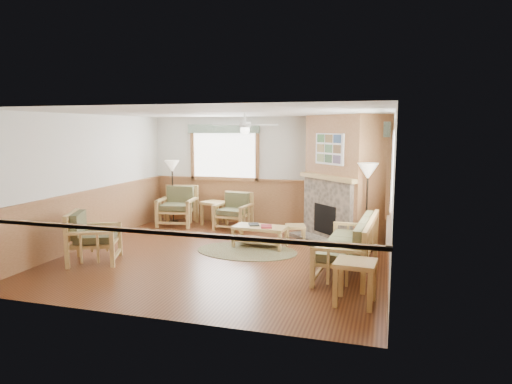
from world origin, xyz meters
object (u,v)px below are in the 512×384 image
(armchair_back_left, at_px, (177,206))
(footstool, at_px, (295,233))
(coffee_table, at_px, (260,236))
(end_table_chairs, at_px, (214,213))
(armchair_back_right, at_px, (233,211))
(floor_lamp_right, at_px, (367,207))
(floor_lamp_left, at_px, (173,191))
(sofa, at_px, (348,245))
(armchair_left, at_px, (94,237))
(end_table_sofa, at_px, (355,283))

(armchair_back_left, bearing_deg, footstool, -22.44)
(coffee_table, bearing_deg, end_table_chairs, 138.39)
(armchair_back_left, relative_size, armchair_back_right, 1.12)
(floor_lamp_right, bearing_deg, floor_lamp_left, 163.33)
(sofa, relative_size, armchair_left, 2.17)
(sofa, xyz_separation_m, floor_lamp_right, (0.23, 1.42, 0.42))
(armchair_left, distance_m, floor_lamp_right, 5.16)
(armchair_left, relative_size, end_table_chairs, 1.55)
(sofa, distance_m, floor_lamp_right, 1.50)
(coffee_table, distance_m, footstool, 0.86)
(sofa, bearing_deg, end_table_chairs, -125.77)
(coffee_table, distance_m, floor_lamp_right, 2.22)
(armchair_back_left, xyz_separation_m, end_table_chairs, (0.88, 0.27, -0.18))
(end_table_sofa, xyz_separation_m, floor_lamp_right, (0.00, 2.84, 0.57))
(sofa, relative_size, armchair_back_right, 2.35)
(floor_lamp_left, height_order, floor_lamp_right, floor_lamp_right)
(coffee_table, bearing_deg, footstool, 48.36)
(floor_lamp_left, bearing_deg, end_table_chairs, 0.76)
(floor_lamp_left, bearing_deg, armchair_back_left, -46.38)
(armchair_back_left, height_order, armchair_back_right, armchair_back_left)
(floor_lamp_left, bearing_deg, footstool, -17.99)
(armchair_back_right, xyz_separation_m, floor_lamp_left, (-1.73, 0.26, 0.38))
(armchair_back_right, bearing_deg, end_table_chairs, 161.58)
(armchair_back_right, height_order, end_table_sofa, armchair_back_right)
(coffee_table, xyz_separation_m, floor_lamp_right, (2.10, 0.24, 0.67))
(sofa, distance_m, footstool, 2.19)
(armchair_back_left, relative_size, armchair_left, 1.04)
(armchair_left, bearing_deg, end_table_chairs, -37.05)
(end_table_chairs, height_order, floor_lamp_left, floor_lamp_left)
(sofa, height_order, footstool, sofa)
(armchair_left, relative_size, end_table_sofa, 1.51)
(footstool, xyz_separation_m, floor_lamp_right, (1.48, -0.36, 0.70))
(sofa, relative_size, end_table_chairs, 3.37)
(sofa, bearing_deg, footstool, -141.29)
(end_table_sofa, bearing_deg, footstool, 114.87)
(armchair_back_left, height_order, end_table_chairs, armchair_back_left)
(armchair_back_left, height_order, floor_lamp_left, floor_lamp_left)
(sofa, xyz_separation_m, floor_lamp_left, (-4.68, 2.89, 0.34))
(armchair_back_left, distance_m, footstool, 3.31)
(sofa, distance_m, armchair_back_left, 5.16)
(coffee_table, xyz_separation_m, footstool, (0.62, 0.60, -0.03))
(armchair_back_left, relative_size, footstool, 2.32)
(sofa, height_order, floor_lamp_right, floor_lamp_right)
(coffee_table, relative_size, end_table_chairs, 1.79)
(armchair_back_right, relative_size, armchair_left, 0.93)
(armchair_left, relative_size, floor_lamp_left, 0.58)
(end_table_chairs, bearing_deg, coffee_table, -45.79)
(armchair_left, distance_m, footstool, 4.06)
(armchair_back_left, xyz_separation_m, floor_lamp_right, (4.67, -1.21, 0.40))
(end_table_sofa, distance_m, floor_lamp_left, 6.56)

